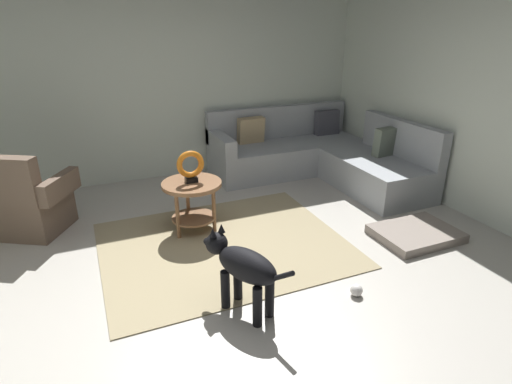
{
  "coord_description": "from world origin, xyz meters",
  "views": [
    {
      "loc": [
        -0.96,
        -2.7,
        2.03
      ],
      "look_at": [
        0.45,
        0.6,
        0.55
      ],
      "focal_mm": 29.2,
      "sensor_mm": 36.0,
      "label": 1
    }
  ],
  "objects_px": {
    "torus_sculpture": "(191,166)",
    "dog_toy_ball": "(356,290)",
    "sectional_couch": "(318,157)",
    "dog": "(242,266)",
    "dog_bed_mat": "(416,234)",
    "side_table": "(192,194)",
    "armchair": "(28,204)"
  },
  "relations": [
    {
      "from": "dog_bed_mat",
      "to": "dog",
      "type": "bearing_deg",
      "value": -169.83
    },
    {
      "from": "torus_sculpture",
      "to": "dog",
      "type": "height_order",
      "value": "torus_sculpture"
    },
    {
      "from": "dog",
      "to": "dog_toy_ball",
      "type": "xyz_separation_m",
      "value": [
        0.89,
        -0.2,
        -0.33
      ]
    },
    {
      "from": "dog",
      "to": "dog_toy_ball",
      "type": "height_order",
      "value": "dog"
    },
    {
      "from": "sectional_couch",
      "to": "dog",
      "type": "distance_m",
      "value": 3.06
    },
    {
      "from": "dog_toy_ball",
      "to": "torus_sculpture",
      "type": "bearing_deg",
      "value": 119.16
    },
    {
      "from": "sectional_couch",
      "to": "dog_bed_mat",
      "type": "distance_m",
      "value": 1.95
    },
    {
      "from": "sectional_couch",
      "to": "dog_bed_mat",
      "type": "bearing_deg",
      "value": -90.36
    },
    {
      "from": "sectional_couch",
      "to": "dog",
      "type": "xyz_separation_m",
      "value": [
        -2.03,
        -2.3,
        0.09
      ]
    },
    {
      "from": "armchair",
      "to": "torus_sculpture",
      "type": "height_order",
      "value": "armchair"
    },
    {
      "from": "side_table",
      "to": "dog",
      "type": "distance_m",
      "value": 1.39
    },
    {
      "from": "sectional_couch",
      "to": "dog_toy_ball",
      "type": "bearing_deg",
      "value": -114.45
    },
    {
      "from": "armchair",
      "to": "dog_toy_ball",
      "type": "bearing_deg",
      "value": -12.17
    },
    {
      "from": "dog",
      "to": "dog_toy_ball",
      "type": "bearing_deg",
      "value": -39.84
    },
    {
      "from": "sectional_couch",
      "to": "torus_sculpture",
      "type": "height_order",
      "value": "sectional_couch"
    },
    {
      "from": "side_table",
      "to": "dog_bed_mat",
      "type": "distance_m",
      "value": 2.29
    },
    {
      "from": "torus_sculpture",
      "to": "dog_toy_ball",
      "type": "height_order",
      "value": "torus_sculpture"
    },
    {
      "from": "armchair",
      "to": "dog_toy_ball",
      "type": "height_order",
      "value": "armchair"
    },
    {
      "from": "dog",
      "to": "torus_sculpture",
      "type": "bearing_deg",
      "value": 62.64
    },
    {
      "from": "side_table",
      "to": "dog_bed_mat",
      "type": "xyz_separation_m",
      "value": [
        2.01,
        -1.03,
        -0.37
      ]
    },
    {
      "from": "side_table",
      "to": "dog_toy_ball",
      "type": "distance_m",
      "value": 1.86
    },
    {
      "from": "side_table",
      "to": "dog_bed_mat",
      "type": "height_order",
      "value": "side_table"
    },
    {
      "from": "torus_sculpture",
      "to": "dog_bed_mat",
      "type": "height_order",
      "value": "torus_sculpture"
    },
    {
      "from": "armchair",
      "to": "dog_bed_mat",
      "type": "height_order",
      "value": "armchair"
    },
    {
      "from": "armchair",
      "to": "dog_toy_ball",
      "type": "distance_m",
      "value": 3.3
    },
    {
      "from": "sectional_couch",
      "to": "side_table",
      "type": "xyz_separation_m",
      "value": [
        -2.02,
        -0.9,
        0.12
      ]
    },
    {
      "from": "side_table",
      "to": "dog_toy_ball",
      "type": "xyz_separation_m",
      "value": [
        0.89,
        -1.59,
        -0.37
      ]
    },
    {
      "from": "dog",
      "to": "dog_toy_ball",
      "type": "distance_m",
      "value": 0.97
    },
    {
      "from": "dog_bed_mat",
      "to": "dog",
      "type": "distance_m",
      "value": 2.07
    },
    {
      "from": "dog",
      "to": "sectional_couch",
      "type": "bearing_deg",
      "value": 21.33
    },
    {
      "from": "armchair",
      "to": "torus_sculpture",
      "type": "relative_size",
      "value": 3.05
    },
    {
      "from": "side_table",
      "to": "dog",
      "type": "relative_size",
      "value": 0.77
    }
  ]
}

